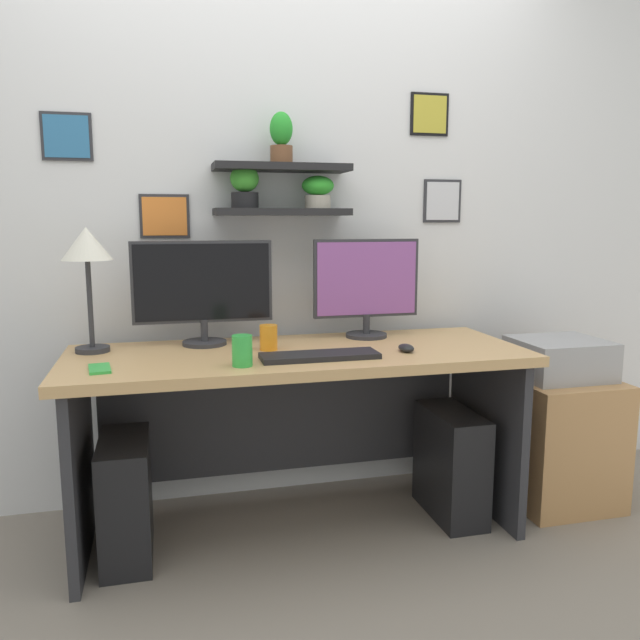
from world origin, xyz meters
TOP-DOWN VIEW (x-y plane):
  - ground_plane at (0.00, 0.00)m, footprint 8.00×8.00m
  - back_wall_assembly at (0.00, 0.44)m, footprint 4.40×0.24m
  - desk at (0.00, 0.06)m, footprint 1.79×0.68m
  - monitor_left at (-0.35, 0.22)m, footprint 0.57×0.18m
  - monitor_right at (0.35, 0.22)m, footprint 0.47×0.18m
  - keyboard at (0.05, -0.16)m, footprint 0.44×0.14m
  - computer_mouse at (0.40, -0.12)m, footprint 0.06×0.09m
  - desk_lamp at (-0.78, 0.17)m, footprint 0.19×0.19m
  - cell_phone at (-0.73, -0.15)m, footprint 0.09×0.15m
  - pen_cup at (-0.11, 0.04)m, footprint 0.07×0.07m
  - water_cup at (-0.25, -0.21)m, footprint 0.07×0.07m
  - drawer_cabinet at (1.19, 0.01)m, footprint 0.44×0.50m
  - printer at (1.19, 0.01)m, footprint 0.38×0.34m
  - computer_tower_left at (-0.67, -0.04)m, footprint 0.18×0.40m
  - computer_tower_right at (0.66, -0.03)m, footprint 0.18×0.40m

SIDE VIEW (x-z plane):
  - ground_plane at x=0.00m, z-range 0.00..0.00m
  - computer_tower_left at x=-0.67m, z-range 0.00..0.46m
  - computer_tower_right at x=0.66m, z-range 0.00..0.46m
  - drawer_cabinet at x=1.19m, z-range 0.00..0.57m
  - desk at x=0.00m, z-range 0.17..0.92m
  - printer at x=1.19m, z-range 0.57..0.74m
  - cell_phone at x=-0.73m, z-range 0.75..0.76m
  - keyboard at x=0.05m, z-range 0.75..0.77m
  - computer_mouse at x=0.40m, z-range 0.75..0.78m
  - pen_cup at x=-0.11m, z-range 0.75..0.85m
  - water_cup at x=-0.25m, z-range 0.75..0.86m
  - monitor_right at x=0.35m, z-range 0.77..1.19m
  - monitor_left at x=-0.35m, z-range 0.77..1.20m
  - desk_lamp at x=-0.78m, z-range 0.89..1.38m
  - back_wall_assembly at x=0.00m, z-range 0.00..2.70m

